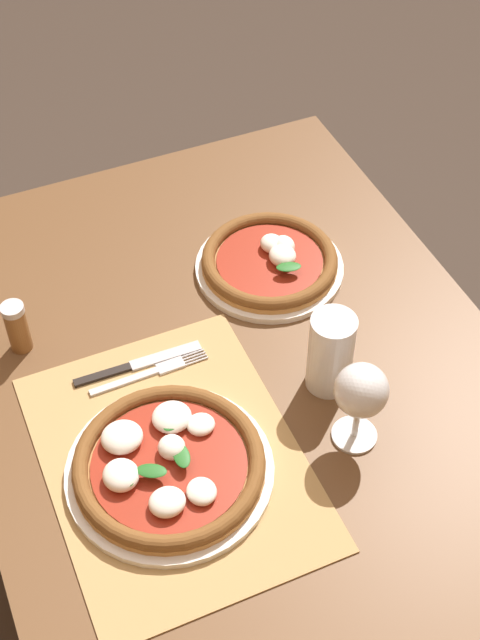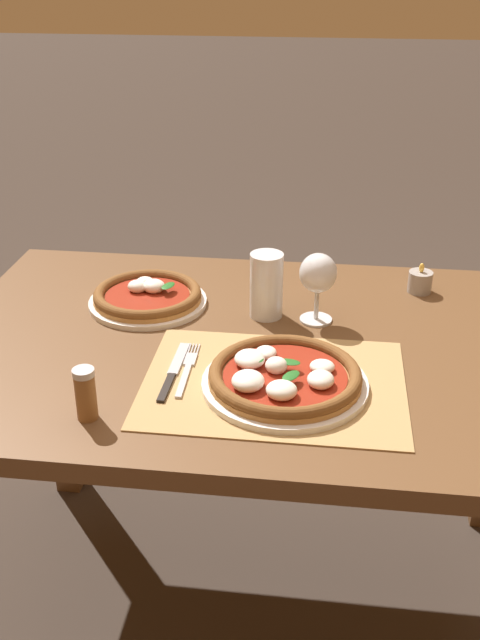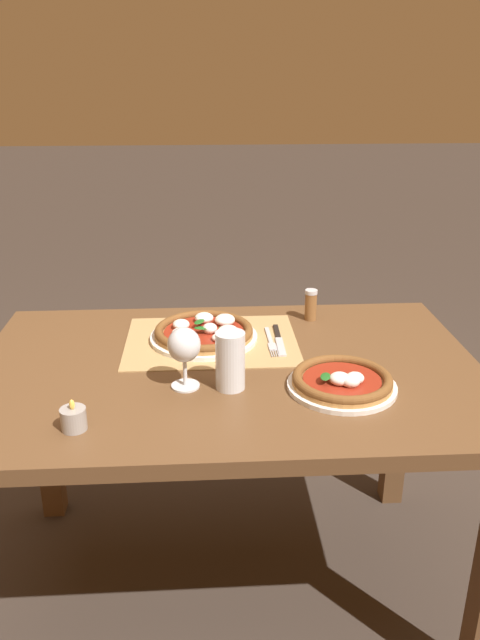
{
  "view_description": "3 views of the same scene",
  "coord_description": "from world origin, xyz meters",
  "views": [
    {
      "loc": [
        0.76,
        -0.36,
        1.86
      ],
      "look_at": [
        -0.13,
        0.02,
        0.8
      ],
      "focal_mm": 50.0,
      "sensor_mm": 36.0,
      "label": 1
    },
    {
      "loc": [
        0.13,
        -1.34,
        1.48
      ],
      "look_at": [
        -0.04,
        0.0,
        0.79
      ],
      "focal_mm": 42.0,
      "sensor_mm": 36.0,
      "label": 2
    },
    {
      "loc": [
        0.06,
        1.47,
        1.46
      ],
      "look_at": [
        -0.04,
        -0.11,
        0.82
      ],
      "focal_mm": 35.0,
      "sensor_mm": 36.0,
      "label": 3
    }
  ],
  "objects": [
    {
      "name": "fork",
      "position": [
        -0.13,
        -0.13,
        0.75
      ],
      "size": [
        0.02,
        0.2,
        0.0
      ],
      "color": "#B7B7BC",
      "rests_on": "paper_placemat"
    },
    {
      "name": "paper_placemat",
      "position": [
        0.04,
        -0.16,
        0.74
      ],
      "size": [
        0.49,
        0.37,
        0.0
      ],
      "primitive_type": "cube",
      "color": "#A88451",
      "rests_on": "dining_table"
    },
    {
      "name": "pepper_shaker",
      "position": [
        -0.27,
        -0.31,
        0.79
      ],
      "size": [
        0.04,
        0.04,
        0.1
      ],
      "color": "brown",
      "rests_on": "dining_table"
    },
    {
      "name": "votive_candle",
      "position": [
        0.35,
        0.29,
        0.76
      ],
      "size": [
        0.06,
        0.06,
        0.07
      ],
      "color": "gray",
      "rests_on": "dining_table"
    },
    {
      "name": "knife",
      "position": [
        -0.15,
        -0.15,
        0.75
      ],
      "size": [
        0.02,
        0.22,
        0.01
      ],
      "color": "black",
      "rests_on": "paper_placemat"
    },
    {
      "name": "ground_plane",
      "position": [
        0.0,
        0.0,
        0.0
      ],
      "size": [
        24.0,
        24.0,
        0.0
      ],
      "primitive_type": "plane",
      "color": "#382D26"
    },
    {
      "name": "wine_glass",
      "position": [
        0.11,
        0.11,
        0.85
      ],
      "size": [
        0.08,
        0.08,
        0.16
      ],
      "color": "silver",
      "rests_on": "dining_table"
    },
    {
      "name": "pint_glass",
      "position": [
        -0.0,
        0.12,
        0.81
      ],
      "size": [
        0.07,
        0.07,
        0.15
      ],
      "color": "silver",
      "rests_on": "dining_table"
    },
    {
      "name": "pizza_near",
      "position": [
        0.06,
        -0.17,
        0.76
      ],
      "size": [
        0.31,
        0.31,
        0.05
      ],
      "color": "silver",
      "rests_on": "paper_placemat"
    },
    {
      "name": "pizza_far",
      "position": [
        -0.27,
        0.15,
        0.76
      ],
      "size": [
        0.27,
        0.27,
        0.05
      ],
      "color": "silver",
      "rests_on": "dining_table"
    },
    {
      "name": "dining_table",
      "position": [
        0.0,
        0.0,
        0.64
      ],
      "size": [
        1.33,
        0.87,
        0.74
      ],
      "color": "brown",
      "rests_on": "ground"
    }
  ]
}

